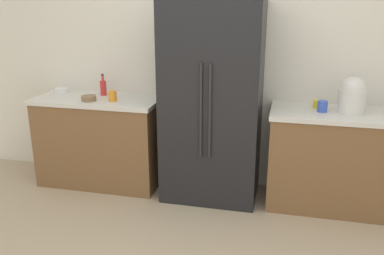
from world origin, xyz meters
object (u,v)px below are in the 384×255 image
cup_a (317,104)px  bowl_b (62,91)px  rice_cooker (352,96)px  bottle_a (103,87)px  bowl_a (89,98)px  refrigerator (212,103)px  cup_c (113,96)px  cup_b (322,106)px

cup_a → bowl_b: 2.59m
rice_cooker → bottle_a: bearing=177.1°
bowl_a → refrigerator: bearing=4.5°
cup_a → bottle_a: bearing=179.3°
rice_cooker → cup_a: rice_cooker is taller
refrigerator → cup_c: (-0.97, -0.06, 0.03)m
refrigerator → rice_cooker: bearing=1.3°
cup_a → bowl_b: cup_a is taller
cup_c → bowl_b: (-0.67, 0.21, -0.02)m
rice_cooker → cup_c: rice_cooker is taller
refrigerator → cup_b: bearing=0.7°
rice_cooker → cup_c: 2.21m
refrigerator → bowl_b: bearing=175.0°
refrigerator → bowl_a: (-1.21, -0.10, 0.00)m
refrigerator → cup_c: refrigerator is taller
bottle_a → bowl_a: bottle_a is taller
cup_b → bowl_b: 2.64m
refrigerator → cup_c: bearing=-176.4°
rice_cooker → bottle_a: size_ratio=1.46×
bottle_a → bowl_a: 0.26m
cup_c → cup_a: bearing=5.6°
cup_a → bowl_b: bearing=179.6°
cup_c → bowl_a: cup_c is taller
refrigerator → bowl_b: (-1.64, 0.14, 0.00)m
refrigerator → cup_b: refrigerator is taller
cup_b → rice_cooker: bearing=4.0°
cup_c → cup_b: bearing=2.1°
cup_a → bowl_a: cup_a is taller
bowl_b → refrigerator: bearing=-5.0°
rice_cooker → cup_b: (-0.24, -0.02, -0.11)m
bottle_a → bowl_a: size_ratio=1.53×
cup_c → bowl_a: 0.24m
cup_a → rice_cooker: bearing=-19.2°
rice_cooker → bowl_b: (-2.87, 0.12, -0.13)m
bowl_a → cup_c: bearing=7.9°
refrigerator → bowl_a: 1.21m
cup_b → cup_c: size_ratio=0.97×
refrigerator → cup_c: size_ratio=18.49×
rice_cooker → bowl_b: bearing=177.7°
bottle_a → bowl_b: bearing=-179.2°
cup_c → refrigerator: bearing=3.6°
cup_b → cup_c: cup_c is taller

